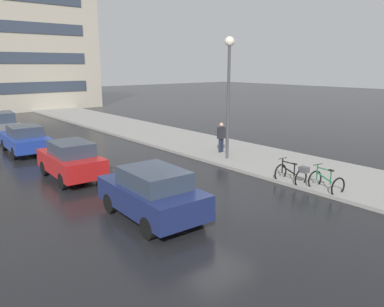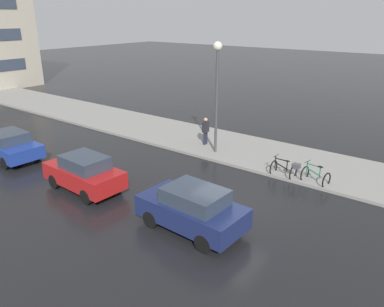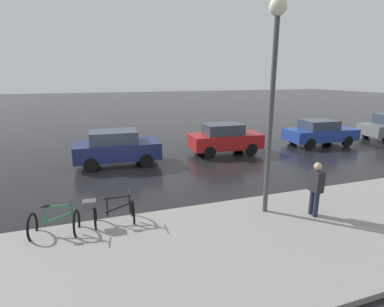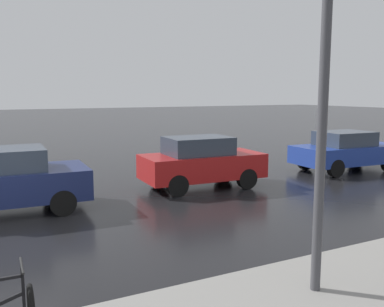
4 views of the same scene
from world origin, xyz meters
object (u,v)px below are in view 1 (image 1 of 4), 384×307
Objects in this scene: car_red at (71,160)px; car_grey at (1,125)px; streetlamp at (229,76)px; bicycle_nearest at (326,182)px; car_blue at (25,139)px; pedestrian at (221,137)px; bicycle_second at (293,173)px; car_navy at (152,193)px.

car_red is 0.85× the size of car_grey.
streetlamp is (6.98, -14.22, 3.38)m from car_grey.
bicycle_nearest is 15.60m from car_blue.
pedestrian is at bearing 79.49° from bicycle_nearest.
streetlamp is at bearing -49.26° from car_blue.
bicycle_nearest is 0.91× the size of bicycle_second.
car_grey is at bearing 90.19° from car_navy.
car_grey is 15.15m from pedestrian.
car_navy is 1.02× the size of car_red.
car_red is 7.93m from pedestrian.
bicycle_nearest is 6.95m from streetlamp.
car_navy is at bearing -89.81° from car_grey.
bicycle_second is 0.34× the size of car_navy.
car_blue is (-6.45, 12.78, 0.29)m from bicycle_second.
bicycle_nearest is 0.70× the size of pedestrian.
car_red reaches higher than car_blue.
car_blue is (-6.59, 14.13, 0.36)m from bicycle_nearest.
bicycle_second is 0.30× the size of car_grey.
bicycle_second is 0.31× the size of car_blue.
car_navy reaches higher than bicycle_second.
pedestrian is (1.44, 5.61, 0.49)m from bicycle_second.
car_blue is at bearing 115.02° from bicycle_nearest.
bicycle_second is 0.22× the size of streetlamp.
streetlamp is (0.73, 4.45, 3.72)m from bicycle_second.
car_grey reaches higher than bicycle_second.
car_navy is 0.87× the size of car_grey.
car_red is 0.64× the size of streetlamp.
pedestrian reaches higher than car_grey.
pedestrian is at bearing -42.29° from car_blue.
car_navy is at bearing 161.08° from bicycle_nearest.
pedestrian is 0.29× the size of streetlamp.
car_red is at bearing 164.15° from streetlamp.
pedestrian reaches higher than car_navy.
streetlamp is at bearing -121.24° from pedestrian.
streetlamp is at bearing -63.88° from car_grey.
car_blue is 0.94× the size of car_grey.
car_red reaches higher than bicycle_nearest.
car_grey reaches higher than car_red.
car_navy reaches higher than car_blue.
car_grey is at bearing 116.12° from streetlamp.
bicycle_nearest is at bearing -100.51° from pedestrian.
car_grey is (0.20, 12.19, 0.00)m from car_red.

